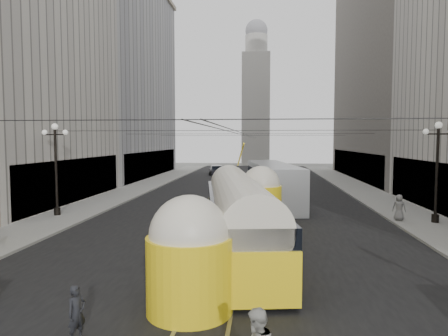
% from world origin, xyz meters
% --- Properties ---
extents(road, '(20.00, 85.00, 0.02)m').
position_xyz_m(road, '(0.00, 32.50, 0.00)').
color(road, black).
rests_on(road, ground).
extents(sidewalk_left, '(4.00, 72.00, 0.15)m').
position_xyz_m(sidewalk_left, '(-12.00, 36.00, 0.07)').
color(sidewalk_left, gray).
rests_on(sidewalk_left, ground).
extents(sidewalk_right, '(4.00, 72.00, 0.15)m').
position_xyz_m(sidewalk_right, '(12.00, 36.00, 0.07)').
color(sidewalk_right, gray).
rests_on(sidewalk_right, ground).
extents(rail_left, '(0.12, 85.00, 0.04)m').
position_xyz_m(rail_left, '(-0.75, 32.50, 0.00)').
color(rail_left, gray).
rests_on(rail_left, ground).
extents(rail_right, '(0.12, 85.00, 0.04)m').
position_xyz_m(rail_right, '(0.75, 32.50, 0.00)').
color(rail_right, gray).
rests_on(rail_right, ground).
extents(building_left_far, '(12.60, 28.60, 28.60)m').
position_xyz_m(building_left_far, '(-19.99, 48.00, 14.31)').
color(building_left_far, '#999999').
rests_on(building_left_far, ground).
extents(building_right_far, '(12.60, 32.60, 32.60)m').
position_xyz_m(building_right_far, '(20.00, 48.00, 16.31)').
color(building_right_far, '#514C47').
rests_on(building_right_far, ground).
extents(distant_tower, '(6.00, 6.00, 31.36)m').
position_xyz_m(distant_tower, '(0.00, 80.00, 14.97)').
color(distant_tower, '#B2AFA8').
rests_on(distant_tower, ground).
extents(lamppost_left_mid, '(1.86, 0.44, 6.37)m').
position_xyz_m(lamppost_left_mid, '(-12.60, 18.00, 3.74)').
color(lamppost_left_mid, black).
rests_on(lamppost_left_mid, sidewalk_left).
extents(lamppost_right_mid, '(1.86, 0.44, 6.37)m').
position_xyz_m(lamppost_right_mid, '(12.60, 18.00, 3.74)').
color(lamppost_right_mid, black).
rests_on(lamppost_right_mid, sidewalk_right).
extents(catenary, '(25.00, 72.00, 0.23)m').
position_xyz_m(catenary, '(0.12, 31.49, 5.88)').
color(catenary, black).
rests_on(catenary, ground).
extents(streetcar, '(4.82, 16.87, 3.74)m').
position_xyz_m(streetcar, '(0.50, 10.81, 1.82)').
color(streetcar, yellow).
rests_on(streetcar, ground).
extents(city_bus, '(4.69, 13.62, 3.38)m').
position_xyz_m(city_bus, '(2.49, 25.29, 1.85)').
color(city_bus, gray).
rests_on(city_bus, ground).
extents(sedan_white_far, '(2.56, 4.88, 1.47)m').
position_xyz_m(sedan_white_far, '(4.65, 41.89, 0.67)').
color(sedan_white_far, '#BBBBBB').
rests_on(sedan_white_far, ground).
extents(sedan_dark_far, '(2.77, 4.89, 1.45)m').
position_xyz_m(sedan_dark_far, '(-5.48, 52.80, 0.66)').
color(sedan_dark_far, black).
rests_on(sedan_dark_far, ground).
extents(pedestrian_crossing_a, '(0.58, 0.66, 1.52)m').
position_xyz_m(pedestrian_crossing_a, '(-3.21, 1.63, 0.76)').
color(pedestrian_crossing_a, black).
rests_on(pedestrian_crossing_a, ground).
extents(pedestrian_sidewalk_right, '(0.95, 0.74, 1.70)m').
position_xyz_m(pedestrian_sidewalk_right, '(10.50, 18.38, 1.00)').
color(pedestrian_sidewalk_right, gray).
rests_on(pedestrian_sidewalk_right, sidewalk_right).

